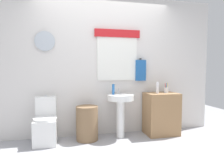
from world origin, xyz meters
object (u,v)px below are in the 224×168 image
(lotion_bottle, at_px, (157,88))
(pedestal_sink, at_px, (120,106))
(toilet, at_px, (46,125))
(toothbrush_cup, at_px, (166,90))
(soap_bottle, at_px, (113,89))
(wooden_cabinet, at_px, (161,114))
(laundry_hamper, at_px, (87,123))

(lotion_bottle, bearing_deg, pedestal_sink, 176.73)
(lotion_bottle, bearing_deg, toilet, 177.88)
(pedestal_sink, height_order, lotion_bottle, lotion_bottle)
(toilet, relative_size, toothbrush_cup, 4.26)
(pedestal_sink, bearing_deg, soap_bottle, 157.38)
(toilet, xyz_separation_m, wooden_cabinet, (2.10, -0.03, 0.09))
(laundry_hamper, distance_m, wooden_cabinet, 1.41)
(laundry_hamper, bearing_deg, wooden_cabinet, 0.00)
(wooden_cabinet, distance_m, lotion_bottle, 0.51)
(wooden_cabinet, xyz_separation_m, lotion_bottle, (-0.10, -0.04, 0.50))
(toilet, distance_m, soap_bottle, 1.31)
(wooden_cabinet, distance_m, toothbrush_cup, 0.46)
(lotion_bottle, xyz_separation_m, toothbrush_cup, (0.21, 0.06, -0.05))
(pedestal_sink, height_order, soap_bottle, soap_bottle)
(laundry_hamper, height_order, wooden_cabinet, wooden_cabinet)
(soap_bottle, bearing_deg, wooden_cabinet, -3.09)
(wooden_cabinet, relative_size, soap_bottle, 4.20)
(soap_bottle, bearing_deg, toilet, -179.22)
(wooden_cabinet, height_order, soap_bottle, soap_bottle)
(pedestal_sink, height_order, wooden_cabinet, wooden_cabinet)
(soap_bottle, bearing_deg, pedestal_sink, -22.62)
(wooden_cabinet, bearing_deg, pedestal_sink, -180.00)
(laundry_hamper, distance_m, lotion_bottle, 1.43)
(toilet, xyz_separation_m, laundry_hamper, (0.69, -0.03, -0.00))
(lotion_bottle, bearing_deg, wooden_cabinet, 20.90)
(toilet, distance_m, laundry_hamper, 0.70)
(toilet, bearing_deg, lotion_bottle, -2.12)
(pedestal_sink, relative_size, lotion_bottle, 3.70)
(toothbrush_cup, bearing_deg, wooden_cabinet, -169.23)
(soap_bottle, xyz_separation_m, toothbrush_cup, (1.03, -0.03, -0.03))
(toilet, distance_m, toothbrush_cup, 2.27)
(laundry_hamper, height_order, soap_bottle, soap_bottle)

